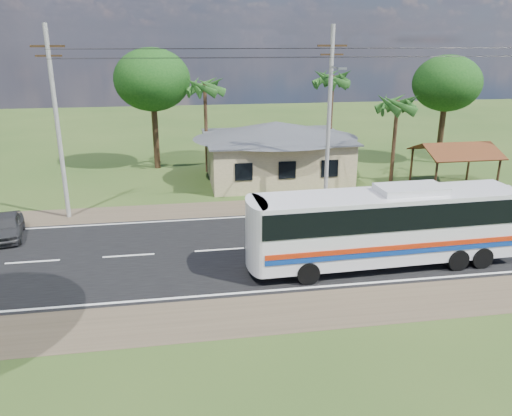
{
  "coord_description": "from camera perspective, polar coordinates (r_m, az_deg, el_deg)",
  "views": [
    {
      "loc": [
        -6.41,
        -23.27,
        10.11
      ],
      "look_at": [
        -2.46,
        1.0,
        1.81
      ],
      "focal_mm": 35.0,
      "sensor_mm": 36.0,
      "label": 1
    }
  ],
  "objects": [
    {
      "name": "coach_bus",
      "position": [
        23.75,
        14.77,
        -1.47
      ],
      "size": [
        12.44,
        3.03,
        3.84
      ],
      "rotation": [
        0.0,
        0.0,
        0.03
      ],
      "color": "silver",
      "rests_on": "ground"
    },
    {
      "name": "motorcycle",
      "position": [
        36.0,
        25.38,
        1.21
      ],
      "size": [
        1.68,
        0.66,
        0.87
      ],
      "primitive_type": "imported",
      "rotation": [
        0.0,
        0.0,
        1.52
      ],
      "color": "black",
      "rests_on": "ground"
    },
    {
      "name": "palm_near",
      "position": [
        38.04,
        15.86,
        11.31
      ],
      "size": [
        2.8,
        2.8,
        6.7
      ],
      "color": "#47301E",
      "rests_on": "ground"
    },
    {
      "name": "palm_mid",
      "position": [
        40.82,
        8.75,
        14.29
      ],
      "size": [
        2.8,
        2.8,
        8.2
      ],
      "color": "#47301E",
      "rests_on": "ground"
    },
    {
      "name": "ground",
      "position": [
        26.17,
        5.69,
        -4.18
      ],
      "size": [
        120.0,
        120.0,
        0.0
      ],
      "primitive_type": "plane",
      "color": "#294719",
      "rests_on": "ground"
    },
    {
      "name": "tree_behind_house",
      "position": [
        41.41,
        -11.79,
        14.12
      ],
      "size": [
        6.0,
        6.0,
        9.61
      ],
      "color": "#47301E",
      "rests_on": "ground"
    },
    {
      "name": "road",
      "position": [
        26.17,
        5.69,
        -4.16
      ],
      "size": [
        120.0,
        16.0,
        0.03
      ],
      "color": "black",
      "rests_on": "ground"
    },
    {
      "name": "small_car",
      "position": [
        29.87,
        -26.57,
        -1.89
      ],
      "size": [
        2.17,
        3.98,
        1.29
      ],
      "primitive_type": "imported",
      "rotation": [
        0.0,
        0.0,
        0.18
      ],
      "color": "#29292B",
      "rests_on": "ground"
    },
    {
      "name": "waiting_shed",
      "position": [
        37.96,
        21.86,
        6.09
      ],
      "size": [
        5.2,
        4.48,
        3.35
      ],
      "color": "#3A2815",
      "rests_on": "ground"
    },
    {
      "name": "person",
      "position": [
        32.71,
        15.69,
        1.29
      ],
      "size": [
        0.64,
        0.54,
        1.49
      ],
      "primitive_type": "imported",
      "rotation": [
        0.0,
        0.0,
        2.75
      ],
      "color": "navy",
      "rests_on": "ground"
    },
    {
      "name": "concrete_barrier",
      "position": [
        35.58,
        22.36,
        1.45
      ],
      "size": [
        7.0,
        0.3,
        0.9
      ],
      "primitive_type": "cube",
      "color": "#9E9E99",
      "rests_on": "ground"
    },
    {
      "name": "house",
      "position": [
        37.77,
        2.27,
        7.22
      ],
      "size": [
        12.4,
        10.0,
        5.0
      ],
      "color": "tan",
      "rests_on": "ground"
    },
    {
      "name": "tree_behind_shed",
      "position": [
        45.35,
        20.97,
        13.12
      ],
      "size": [
        5.6,
        5.6,
        9.02
      ],
      "color": "#47301E",
      "rests_on": "ground"
    },
    {
      "name": "palm_far",
      "position": [
        39.5,
        -5.88,
        13.56
      ],
      "size": [
        2.8,
        2.8,
        7.7
      ],
      "color": "#47301E",
      "rests_on": "ground"
    },
    {
      "name": "utility_poles",
      "position": [
        31.42,
        7.77,
        10.53
      ],
      "size": [
        32.8,
        2.22,
        11.0
      ],
      "color": "#9E9E99",
      "rests_on": "ground"
    }
  ]
}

